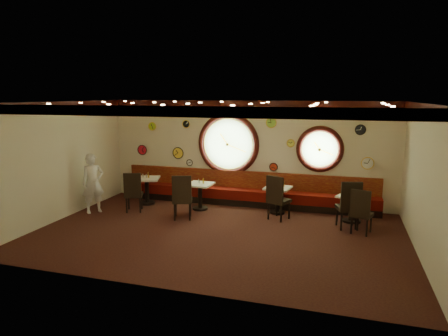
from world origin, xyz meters
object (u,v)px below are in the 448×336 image
condiment_d_salt (351,193)px  condiment_a_pepper (146,176)px  condiment_b_pepper (199,182)px  condiment_a_bottle (148,175)px  table_e (351,205)px  table_d (354,205)px  condiment_e_salt (348,193)px  chair_c (277,195)px  condiment_c_bottle (284,184)px  condiment_d_bottle (358,192)px  condiment_c_pepper (279,186)px  waiter (93,183)px  condiment_c_salt (276,185)px  table_c (278,197)px  table_a (147,187)px  chair_b (182,194)px  condiment_e_bottle (354,192)px  condiment_d_pepper (354,194)px  chair_a (133,190)px  chair_d (350,202)px  table_b (200,193)px  chair_e (361,209)px  condiment_a_salt (143,176)px  condiment_b_bottle (203,181)px

condiment_d_salt → condiment_a_pepper: size_ratio=0.85×
condiment_b_pepper → condiment_a_bottle: size_ratio=0.54×
table_e → condiment_a_bottle: bearing=179.1°
table_d → condiment_e_salt: 0.37m
chair_c → condiment_b_pepper: bearing=-164.9°
condiment_c_bottle → condiment_d_bottle: bearing=-7.3°
table_d → condiment_c_pepper: 2.11m
table_e → waiter: size_ratio=0.50×
condiment_c_salt → table_c: bearing=-37.8°
condiment_d_bottle → table_c: bearing=176.5°
table_a → table_c: size_ratio=1.21×
table_c → chair_b: bearing=-150.5°
table_e → condiment_d_salt: bearing=99.4°
table_e → condiment_c_pepper: size_ratio=9.80×
table_c → condiment_e_bottle: bearing=-2.9°
condiment_d_salt → condiment_d_pepper: condiment_d_pepper is taller
condiment_c_bottle → chair_a: bearing=-163.8°
chair_d → table_c: bearing=139.4°
table_a → chair_c: bearing=-6.5°
table_d → condiment_a_bottle: (-6.12, 0.09, 0.46)m
condiment_d_salt → waiter: waiter is taller
table_b → table_e: size_ratio=0.92×
table_a → chair_a: bearing=-87.2°
chair_e → condiment_d_bottle: size_ratio=4.26×
condiment_a_salt → table_c: bearing=1.9°
condiment_d_bottle → table_e: bearing=-148.1°
condiment_a_pepper → condiment_e_salt: size_ratio=1.20×
condiment_d_bottle → chair_b: bearing=-165.1°
table_c → condiment_d_salt: bearing=-3.9°
table_e → condiment_b_pepper: size_ratio=9.26×
chair_c → table_a: bearing=-162.4°
condiment_b_bottle → condiment_d_bottle: 4.35m
table_b → condiment_b_pepper: bearing=163.2°
table_e → chair_b: 4.56m
chair_c → waiter: waiter is taller
chair_e → table_e: bearing=119.9°
condiment_b_bottle → chair_a: bearing=-155.8°
table_e → condiment_a_bottle: 6.06m
table_b → table_d: size_ratio=0.96×
condiment_d_salt → table_d: bearing=-43.4°
chair_c → chair_d: chair_d is taller
table_c → condiment_a_pepper: 4.09m
table_d → table_c: bearing=174.0°
condiment_b_bottle → chair_e: bearing=-11.9°
condiment_a_salt → condiment_a_bottle: size_ratio=0.65×
condiment_c_bottle → condiment_e_bottle: (1.91, -0.23, -0.04)m
condiment_a_pepper → condiment_d_bottle: 6.24m
table_d → condiment_d_bottle: (0.09, 0.08, 0.35)m
table_e → chair_d: 0.70m
condiment_b_pepper → table_a: bearing=176.8°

